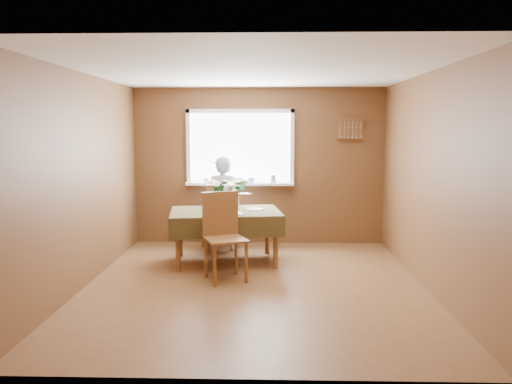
{
  "coord_description": "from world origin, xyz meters",
  "views": [
    {
      "loc": [
        0.18,
        -5.75,
        1.85
      ],
      "look_at": [
        0.0,
        0.55,
        1.05
      ],
      "focal_mm": 35.0,
      "sensor_mm": 36.0,
      "label": 1
    }
  ],
  "objects_px": {
    "chair_far": "(219,215)",
    "flower_bouquet": "(228,192)",
    "seated_woman": "(223,204)",
    "dining_table": "(225,217)",
    "chair_near": "(223,233)"
  },
  "relations": [
    {
      "from": "dining_table",
      "to": "seated_woman",
      "type": "xyz_separation_m",
      "value": [
        -0.1,
        0.68,
        0.08
      ]
    },
    {
      "from": "dining_table",
      "to": "chair_far",
      "type": "distance_m",
      "value": 0.74
    },
    {
      "from": "dining_table",
      "to": "chair_near",
      "type": "bearing_deg",
      "value": -95.32
    },
    {
      "from": "chair_far",
      "to": "chair_near",
      "type": "xyz_separation_m",
      "value": [
        0.21,
        -1.45,
        0.03
      ]
    },
    {
      "from": "chair_far",
      "to": "flower_bouquet",
      "type": "height_order",
      "value": "flower_bouquet"
    },
    {
      "from": "dining_table",
      "to": "flower_bouquet",
      "type": "distance_m",
      "value": 0.43
    },
    {
      "from": "chair_far",
      "to": "seated_woman",
      "type": "relative_size",
      "value": 0.7
    },
    {
      "from": "chair_near",
      "to": "flower_bouquet",
      "type": "relative_size",
      "value": 2.06
    },
    {
      "from": "chair_far",
      "to": "dining_table",
      "type": "bearing_deg",
      "value": 82.75
    },
    {
      "from": "chair_far",
      "to": "chair_near",
      "type": "distance_m",
      "value": 1.47
    },
    {
      "from": "seated_woman",
      "to": "chair_near",
      "type": "bearing_deg",
      "value": 98.76
    },
    {
      "from": "chair_near",
      "to": "seated_woman",
      "type": "relative_size",
      "value": 0.74
    },
    {
      "from": "chair_far",
      "to": "seated_woman",
      "type": "height_order",
      "value": "seated_woman"
    },
    {
      "from": "flower_bouquet",
      "to": "seated_woman",
      "type": "bearing_deg",
      "value": 100.21
    },
    {
      "from": "dining_table",
      "to": "flower_bouquet",
      "type": "bearing_deg",
      "value": -81.85
    }
  ]
}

